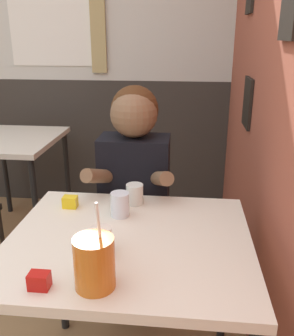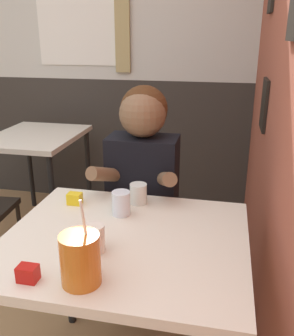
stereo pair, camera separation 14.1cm
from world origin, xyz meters
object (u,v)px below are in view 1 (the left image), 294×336
at_px(main_table, 129,257).
at_px(background_table, 14,151).
at_px(cocktail_pitcher, 94,263).
at_px(person_seated, 135,198).

relative_size(main_table, background_table, 1.17).
distance_m(main_table, cocktail_pitcher, 0.33).
xyz_separation_m(background_table, cocktail_pitcher, (0.99, -1.58, 0.18)).
height_order(main_table, person_seated, person_seated).
bearing_deg(person_seated, background_table, 142.58).
distance_m(background_table, person_seated, 1.24).
bearing_deg(main_table, person_seated, 95.63).
xyz_separation_m(person_seated, cocktail_pitcher, (-0.00, -0.82, 0.17)).
relative_size(background_table, person_seated, 0.61).
distance_m(main_table, background_table, 1.66).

